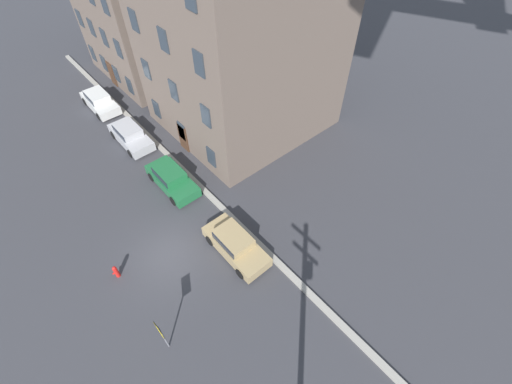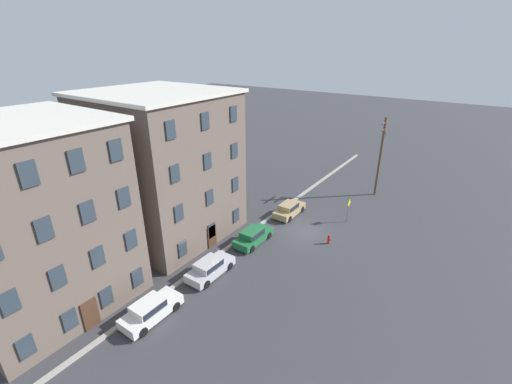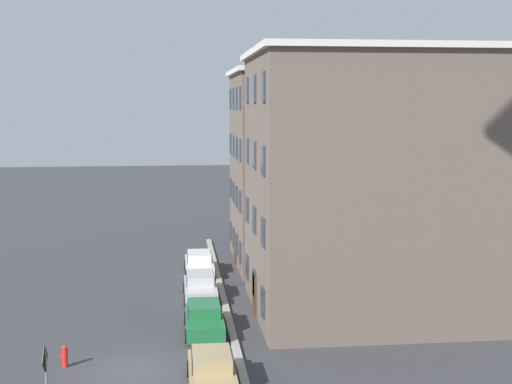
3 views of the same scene
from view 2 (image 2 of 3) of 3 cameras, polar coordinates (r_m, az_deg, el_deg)
ground_plane at (r=35.48m, az=8.14°, el=-6.55°), size 200.00×200.00×0.00m
kerb_strip at (r=37.35m, az=1.99°, el=-4.52°), size 56.00×0.36×0.16m
apartment_corner at (r=27.84m, az=-33.34°, el=-3.77°), size 10.81×10.67×13.42m
apartment_midblock at (r=33.95m, az=-15.30°, el=4.33°), size 11.60×12.09×13.88m
car_white at (r=26.10m, az=-17.19°, el=-18.18°), size 4.40×1.92×1.43m
car_silver at (r=29.04m, az=-7.71°, el=-12.34°), size 4.40×1.92×1.43m
car_green at (r=32.97m, az=-0.52°, el=-7.30°), size 4.40×1.92×1.43m
car_tan at (r=38.22m, az=5.54°, el=-2.81°), size 4.40×1.92×1.43m
caution_sign at (r=37.41m, az=15.17°, el=-2.32°), size 1.01×0.08×2.75m
utility_pole at (r=44.22m, az=20.09°, el=6.16°), size 2.40×0.44×9.78m
fire_hydrant at (r=33.68m, az=12.03°, el=-7.68°), size 0.24×0.34×0.96m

